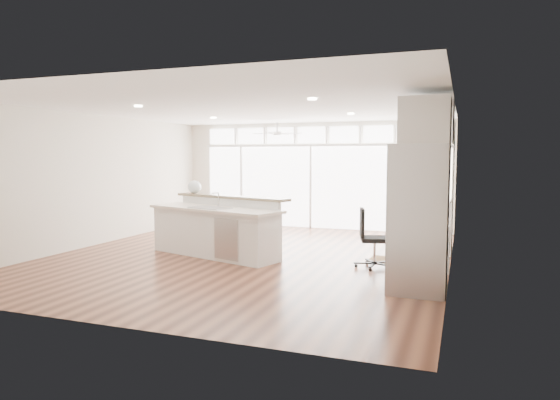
% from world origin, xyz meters
% --- Properties ---
extents(floor, '(7.00, 8.00, 0.02)m').
position_xyz_m(floor, '(0.00, 0.00, -0.01)').
color(floor, '#472215').
rests_on(floor, ground).
extents(ceiling, '(7.00, 8.00, 0.02)m').
position_xyz_m(ceiling, '(0.00, 0.00, 2.70)').
color(ceiling, white).
rests_on(ceiling, wall_back).
extents(wall_back, '(7.00, 0.04, 2.70)m').
position_xyz_m(wall_back, '(0.00, 4.00, 1.35)').
color(wall_back, beige).
rests_on(wall_back, floor).
extents(wall_front, '(7.00, 0.04, 2.70)m').
position_xyz_m(wall_front, '(0.00, -4.00, 1.35)').
color(wall_front, beige).
rests_on(wall_front, floor).
extents(wall_left, '(0.04, 8.00, 2.70)m').
position_xyz_m(wall_left, '(-3.50, 0.00, 1.35)').
color(wall_left, beige).
rests_on(wall_left, floor).
extents(wall_right, '(0.04, 8.00, 2.70)m').
position_xyz_m(wall_right, '(3.50, 0.00, 1.35)').
color(wall_right, beige).
rests_on(wall_right, floor).
extents(glass_wall, '(5.80, 0.06, 2.08)m').
position_xyz_m(glass_wall, '(0.00, 3.94, 1.05)').
color(glass_wall, white).
rests_on(glass_wall, wall_back).
extents(transom_row, '(5.90, 0.06, 0.40)m').
position_xyz_m(transom_row, '(0.00, 3.94, 2.38)').
color(transom_row, white).
rests_on(transom_row, wall_back).
extents(desk_window, '(0.04, 0.85, 0.85)m').
position_xyz_m(desk_window, '(3.46, 0.30, 1.55)').
color(desk_window, white).
rests_on(desk_window, wall_right).
extents(ceiling_fan, '(1.16, 1.16, 0.32)m').
position_xyz_m(ceiling_fan, '(-0.50, 2.80, 2.48)').
color(ceiling_fan, silver).
rests_on(ceiling_fan, ceiling).
extents(recessed_lights, '(3.40, 3.00, 0.02)m').
position_xyz_m(recessed_lights, '(0.00, 0.20, 2.68)').
color(recessed_lights, beige).
rests_on(recessed_lights, ceiling).
extents(oven_cabinet, '(0.64, 1.20, 2.50)m').
position_xyz_m(oven_cabinet, '(3.17, 1.80, 1.25)').
color(oven_cabinet, white).
rests_on(oven_cabinet, floor).
extents(desk_nook, '(0.72, 1.30, 0.76)m').
position_xyz_m(desk_nook, '(3.13, 0.30, 0.38)').
color(desk_nook, white).
rests_on(desk_nook, floor).
extents(upper_cabinets, '(0.64, 1.30, 0.64)m').
position_xyz_m(upper_cabinets, '(3.17, 0.30, 2.35)').
color(upper_cabinets, white).
rests_on(upper_cabinets, wall_right).
extents(refrigerator, '(0.76, 0.90, 2.00)m').
position_xyz_m(refrigerator, '(3.11, -1.35, 1.00)').
color(refrigerator, '#AEAEB2').
rests_on(refrigerator, floor).
extents(fridge_cabinet, '(0.64, 0.90, 0.60)m').
position_xyz_m(fridge_cabinet, '(3.17, -1.35, 2.30)').
color(fridge_cabinet, white).
rests_on(fridge_cabinet, wall_right).
extents(framed_photos, '(0.06, 0.22, 0.80)m').
position_xyz_m(framed_photos, '(3.46, 0.92, 1.40)').
color(framed_photos, black).
rests_on(framed_photos, wall_right).
extents(kitchen_island, '(2.93, 1.80, 1.09)m').
position_xyz_m(kitchen_island, '(-0.63, -0.17, 0.55)').
color(kitchen_island, white).
rests_on(kitchen_island, floor).
extents(rug, '(0.93, 0.71, 0.01)m').
position_xyz_m(rug, '(2.56, 0.51, 0.01)').
color(rug, '#3D2613').
rests_on(rug, floor).
extents(office_chair, '(0.61, 0.59, 0.98)m').
position_xyz_m(office_chair, '(2.32, -0.16, 0.49)').
color(office_chair, black).
rests_on(office_chair, floor).
extents(fishbowl, '(0.30, 0.30, 0.26)m').
position_xyz_m(fishbowl, '(-1.42, 0.49, 1.22)').
color(fishbowl, silver).
rests_on(fishbowl, kitchen_island).
extents(monitor, '(0.12, 0.51, 0.42)m').
position_xyz_m(monitor, '(3.05, 0.30, 0.97)').
color(monitor, black).
rests_on(monitor, desk_nook).
extents(keyboard, '(0.14, 0.33, 0.02)m').
position_xyz_m(keyboard, '(2.88, 0.30, 0.77)').
color(keyboard, silver).
rests_on(keyboard, desk_nook).
extents(potted_plant, '(0.34, 0.37, 0.25)m').
position_xyz_m(potted_plant, '(3.17, 1.80, 2.63)').
color(potted_plant, '#295926').
rests_on(potted_plant, oven_cabinet).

